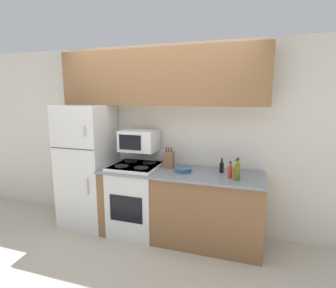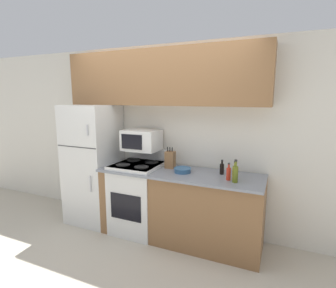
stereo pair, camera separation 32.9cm
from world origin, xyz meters
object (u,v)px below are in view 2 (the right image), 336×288
object	(u,v)px
bottle_olive_oil	(235,173)
microwave	(142,140)
bottle_hot_sauce	(229,173)
bottle_cooking_spray	(235,173)
bowl	(182,170)
knife_block	(170,160)
bottle_soy_sauce	(222,169)
refrigerator	(93,164)
stove	(138,196)

from	to	relation	value
bottle_olive_oil	microwave	bearing A→B (deg)	168.59
bottle_hot_sauce	bottle_olive_oil	bearing A→B (deg)	-33.25
bottle_hot_sauce	bottle_cooking_spray	distance (m)	0.07
microwave	bottle_olive_oil	size ratio (longest dim) A/B	1.87
bowl	knife_block	bearing A→B (deg)	150.41
bowl	microwave	bearing A→B (deg)	168.46
bottle_olive_oil	bottle_soy_sauce	xyz separation A→B (m)	(-0.20, 0.26, -0.03)
bottle_olive_oil	bottle_hot_sauce	world-z (taller)	bottle_olive_oil
bowl	bottle_soy_sauce	bearing A→B (deg)	14.55
refrigerator	bowl	bearing A→B (deg)	-0.99
bowl	bottle_olive_oil	size ratio (longest dim) A/B	0.85
stove	bottle_cooking_spray	world-z (taller)	bottle_cooking_spray
knife_block	bottle_cooking_spray	world-z (taller)	knife_block
stove	bowl	distance (m)	0.79
bowl	refrigerator	bearing A→B (deg)	179.01
bottle_olive_oil	bottle_soy_sauce	world-z (taller)	bottle_olive_oil
microwave	bottle_hot_sauce	bearing A→B (deg)	-9.71
knife_block	bottle_cooking_spray	size ratio (longest dim) A/B	1.29
knife_block	bottle_hot_sauce	xyz separation A→B (m)	(0.81, -0.21, -0.04)
stove	bowl	world-z (taller)	stove
stove	bottle_hot_sauce	xyz separation A→B (m)	(1.24, -0.09, 0.50)
knife_block	bowl	xyz separation A→B (m)	(0.22, -0.13, -0.08)
stove	microwave	distance (m)	0.78
bottle_olive_oil	refrigerator	bearing A→B (deg)	175.66
bowl	bottle_cooking_spray	xyz separation A→B (m)	(0.65, -0.05, 0.06)
refrigerator	bottle_olive_oil	bearing A→B (deg)	-4.34
bowl	bottle_cooking_spray	world-z (taller)	bottle_cooking_spray
stove	bottle_hot_sauce	world-z (taller)	stove
microwave	knife_block	xyz separation A→B (m)	(0.43, -0.01, -0.23)
stove	bottle_cooking_spray	xyz separation A→B (m)	(1.31, -0.06, 0.51)
stove	bowl	bearing A→B (deg)	-0.65
knife_block	microwave	bearing A→B (deg)	179.04
refrigerator	bottle_hot_sauce	xyz separation A→B (m)	(2.01, -0.10, 0.12)
microwave	knife_block	distance (m)	0.49
bottle_soy_sauce	bottle_hot_sauce	bearing A→B (deg)	-59.20
refrigerator	bottle_hot_sauce	distance (m)	2.02
bottle_soy_sauce	bowl	bearing A→B (deg)	-165.45
bottle_olive_oil	bottle_cooking_spray	distance (m)	0.09
bottle_olive_oil	bottle_soy_sauce	distance (m)	0.33
stove	bottle_olive_oil	world-z (taller)	bottle_olive_oil
refrigerator	bowl	size ratio (longest dim) A/B	7.90
microwave	bottle_soy_sauce	distance (m)	1.16
knife_block	bottle_olive_oil	world-z (taller)	knife_block
bottle_cooking_spray	knife_block	bearing A→B (deg)	168.53
bottle_olive_oil	bottle_hot_sauce	xyz separation A→B (m)	(-0.08, 0.06, -0.02)
stove	bottle_olive_oil	distance (m)	1.43
microwave	bowl	xyz separation A→B (m)	(0.66, -0.13, -0.32)
knife_block	bowl	world-z (taller)	knife_block
stove	bottle_soy_sauce	xyz separation A→B (m)	(1.12, 0.11, 0.49)
bottle_soy_sauce	bottle_hot_sauce	xyz separation A→B (m)	(0.12, -0.20, 0.01)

